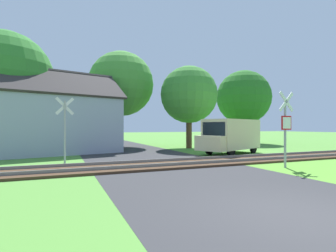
{
  "coord_description": "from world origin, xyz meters",
  "views": [
    {
      "loc": [
        -4.47,
        -3.65,
        1.75
      ],
      "look_at": [
        0.5,
        8.38,
        1.8
      ],
      "focal_mm": 28.0,
      "sensor_mm": 36.0,
      "label": 1
    }
  ],
  "objects_px": {
    "tree_far": "(244,97)",
    "mail_truck": "(231,135)",
    "stop_sign_near": "(286,125)",
    "tree_right": "(189,95)",
    "tree_left": "(5,77)",
    "tree_center": "(121,84)",
    "house": "(55,122)",
    "crossing_sign_far": "(65,125)"
  },
  "relations": [
    {
      "from": "stop_sign_near",
      "to": "tree_left",
      "type": "relative_size",
      "value": 0.4
    },
    {
      "from": "tree_left",
      "to": "tree_far",
      "type": "relative_size",
      "value": 1.04
    },
    {
      "from": "stop_sign_near",
      "to": "tree_right",
      "type": "xyz_separation_m",
      "value": [
        0.93,
        10.95,
        2.58
      ]
    },
    {
      "from": "house",
      "to": "tree_left",
      "type": "height_order",
      "value": "tree_left"
    },
    {
      "from": "tree_right",
      "to": "tree_far",
      "type": "height_order",
      "value": "tree_far"
    },
    {
      "from": "stop_sign_near",
      "to": "mail_truck",
      "type": "height_order",
      "value": "stop_sign_near"
    },
    {
      "from": "house",
      "to": "tree_right",
      "type": "relative_size",
      "value": 1.36
    },
    {
      "from": "stop_sign_near",
      "to": "tree_left",
      "type": "bearing_deg",
      "value": -48.67
    },
    {
      "from": "stop_sign_near",
      "to": "tree_far",
      "type": "bearing_deg",
      "value": -127.71
    },
    {
      "from": "stop_sign_near",
      "to": "house",
      "type": "height_order",
      "value": "house"
    },
    {
      "from": "tree_far",
      "to": "house",
      "type": "bearing_deg",
      "value": -168.78
    },
    {
      "from": "house",
      "to": "tree_left",
      "type": "distance_m",
      "value": 4.45
    },
    {
      "from": "tree_far",
      "to": "crossing_sign_far",
      "type": "bearing_deg",
      "value": -152.58
    },
    {
      "from": "stop_sign_near",
      "to": "mail_truck",
      "type": "xyz_separation_m",
      "value": [
        1.27,
        5.68,
        -0.61
      ]
    },
    {
      "from": "stop_sign_near",
      "to": "tree_right",
      "type": "distance_m",
      "value": 11.29
    },
    {
      "from": "stop_sign_near",
      "to": "tree_left",
      "type": "distance_m",
      "value": 17.47
    },
    {
      "from": "stop_sign_near",
      "to": "tree_center",
      "type": "bearing_deg",
      "value": -79.92
    },
    {
      "from": "house",
      "to": "mail_truck",
      "type": "distance_m",
      "value": 11.78
    },
    {
      "from": "mail_truck",
      "to": "house",
      "type": "bearing_deg",
      "value": 40.76
    },
    {
      "from": "tree_right",
      "to": "mail_truck",
      "type": "xyz_separation_m",
      "value": [
        0.33,
        -5.27,
        -3.19
      ]
    },
    {
      "from": "tree_left",
      "to": "mail_truck",
      "type": "distance_m",
      "value": 15.48
    },
    {
      "from": "stop_sign_near",
      "to": "tree_far",
      "type": "relative_size",
      "value": 0.42
    },
    {
      "from": "tree_left",
      "to": "tree_right",
      "type": "bearing_deg",
      "value": -3.99
    },
    {
      "from": "tree_far",
      "to": "mail_truck",
      "type": "height_order",
      "value": "tree_far"
    },
    {
      "from": "tree_center",
      "to": "stop_sign_near",
      "type": "bearing_deg",
      "value": -75.05
    },
    {
      "from": "tree_center",
      "to": "tree_left",
      "type": "relative_size",
      "value": 1.04
    },
    {
      "from": "stop_sign_near",
      "to": "tree_center",
      "type": "height_order",
      "value": "tree_center"
    },
    {
      "from": "tree_left",
      "to": "mail_truck",
      "type": "relative_size",
      "value": 1.56
    },
    {
      "from": "house",
      "to": "tree_right",
      "type": "xyz_separation_m",
      "value": [
        10.23,
        0.11,
        2.36
      ]
    },
    {
      "from": "house",
      "to": "tree_far",
      "type": "xyz_separation_m",
      "value": [
        18.68,
        3.71,
        2.89
      ]
    },
    {
      "from": "crossing_sign_far",
      "to": "mail_truck",
      "type": "xyz_separation_m",
      "value": [
        10.03,
        0.55,
        -0.62
      ]
    },
    {
      "from": "tree_center",
      "to": "tree_left",
      "type": "distance_m",
      "value": 8.93
    },
    {
      "from": "crossing_sign_far",
      "to": "tree_far",
      "type": "bearing_deg",
      "value": 20.16
    },
    {
      "from": "house",
      "to": "tree_far",
      "type": "relative_size",
      "value": 1.18
    },
    {
      "from": "stop_sign_near",
      "to": "tree_left",
      "type": "height_order",
      "value": "tree_left"
    },
    {
      "from": "crossing_sign_far",
      "to": "tree_right",
      "type": "xyz_separation_m",
      "value": [
        9.69,
        5.82,
        2.57
      ]
    },
    {
      "from": "tree_far",
      "to": "mail_truck",
      "type": "bearing_deg",
      "value": -132.5
    },
    {
      "from": "stop_sign_near",
      "to": "crossing_sign_far",
      "type": "height_order",
      "value": "stop_sign_near"
    },
    {
      "from": "tree_center",
      "to": "tree_right",
      "type": "xyz_separation_m",
      "value": [
        4.85,
        -3.75,
        -1.16
      ]
    },
    {
      "from": "tree_left",
      "to": "stop_sign_near",
      "type": "bearing_deg",
      "value": -43.8
    },
    {
      "from": "tree_right",
      "to": "crossing_sign_far",
      "type": "bearing_deg",
      "value": -149.02
    },
    {
      "from": "crossing_sign_far",
      "to": "house",
      "type": "height_order",
      "value": "house"
    }
  ]
}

